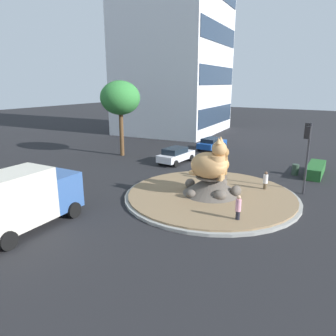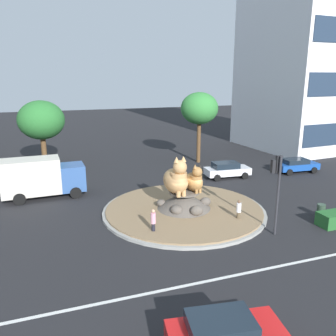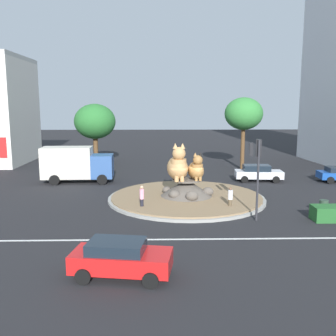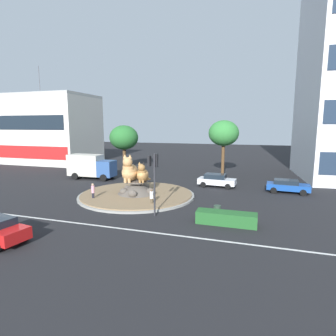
% 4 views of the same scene
% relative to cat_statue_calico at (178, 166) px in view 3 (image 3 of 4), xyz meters
% --- Properties ---
extents(ground_plane, '(160.00, 160.00, 0.00)m').
position_rel_cat_statue_calico_xyz_m(ground_plane, '(0.65, 0.19, -2.53)').
color(ground_plane, black).
extents(lane_centreline, '(112.00, 0.20, 0.01)m').
position_rel_cat_statue_calico_xyz_m(lane_centreline, '(0.65, -8.28, -2.52)').
color(lane_centreline, silver).
rests_on(lane_centreline, ground).
extents(roundabout_island, '(11.55, 11.55, 1.53)m').
position_rel_cat_statue_calico_xyz_m(roundabout_island, '(0.65, 0.18, -2.12)').
color(roundabout_island, gray).
rests_on(roundabout_island, ground).
extents(cat_statue_calico, '(1.80, 2.91, 2.73)m').
position_rel_cat_statue_calico_xyz_m(cat_statue_calico, '(0.00, 0.00, 0.00)').
color(cat_statue_calico, tan).
rests_on(cat_statue_calico, roundabout_island).
extents(cat_statue_tabby, '(1.44, 2.21, 2.05)m').
position_rel_cat_statue_calico_xyz_m(cat_statue_tabby, '(1.35, 0.08, -0.25)').
color(cat_statue_tabby, '#9E703D').
rests_on(cat_statue_tabby, roundabout_island).
extents(traffic_light_mast, '(0.78, 0.46, 4.92)m').
position_rel_cat_statue_calico_xyz_m(traffic_light_mast, '(4.46, -4.98, 1.08)').
color(traffic_light_mast, '#2D2D33').
rests_on(traffic_light_mast, ground).
extents(broadleaf_tree_behind_island, '(4.62, 4.62, 7.04)m').
position_rel_cat_statue_calico_xyz_m(broadleaf_tree_behind_island, '(-8.57, 15.99, 2.52)').
color(broadleaf_tree_behind_island, brown).
rests_on(broadleaf_tree_behind_island, ground).
extents(second_tree_near_tower, '(4.04, 4.04, 7.72)m').
position_rel_cat_statue_calico_xyz_m(second_tree_near_tower, '(7.65, 13.33, 3.42)').
color(second_tree_near_tower, brown).
rests_on(second_tree_near_tower, ground).
extents(pedestrian_white_shirt, '(0.32, 0.32, 1.55)m').
position_rel_cat_statue_calico_xyz_m(pedestrian_white_shirt, '(3.36, -2.73, -1.70)').
color(pedestrian_white_shirt, brown).
rests_on(pedestrian_white_shirt, ground).
extents(pedestrian_pink_shirt, '(0.30, 0.30, 1.68)m').
position_rel_cat_statue_calico_xyz_m(pedestrian_pink_shirt, '(-2.51, -2.73, -1.62)').
color(pedestrian_pink_shirt, black).
rests_on(pedestrian_pink_shirt, ground).
extents(hatchback_near_shophouse, '(4.35, 2.19, 1.50)m').
position_rel_cat_statue_calico_xyz_m(hatchback_near_shophouse, '(7.71, 6.83, -1.74)').
color(hatchback_near_shophouse, silver).
rests_on(hatchback_near_shophouse, ground).
extents(parked_car_right, '(4.24, 2.43, 1.51)m').
position_rel_cat_statue_calico_xyz_m(parked_car_right, '(-2.94, -12.54, -1.72)').
color(parked_car_right, red).
rests_on(parked_car_right, ground).
extents(delivery_box_truck, '(6.31, 2.64, 3.22)m').
position_rel_cat_statue_calico_xyz_m(delivery_box_truck, '(-8.83, 6.65, -0.81)').
color(delivery_box_truck, '#335693').
rests_on(delivery_box_truck, ground).
extents(litter_bin, '(0.56, 0.56, 0.90)m').
position_rel_cat_statue_calico_xyz_m(litter_bin, '(9.21, -3.78, -2.08)').
color(litter_bin, '#2D4233').
rests_on(litter_bin, ground).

